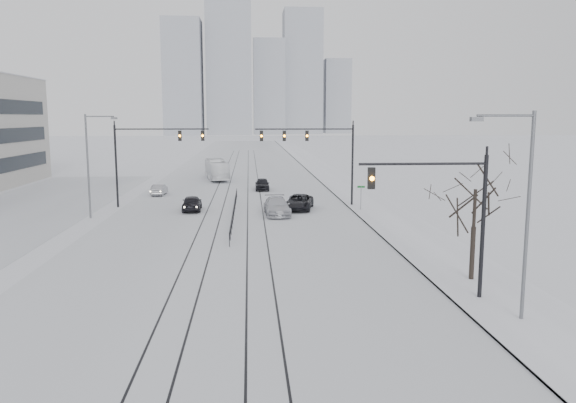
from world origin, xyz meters
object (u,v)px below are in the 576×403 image
Objects in this scene: traffic_mast_near at (451,207)px; sedan_sb_outer at (159,190)px; bare_tree at (475,199)px; sedan_nb_front at (299,202)px; sedan_sb_inner at (192,203)px; sedan_nb_far at (262,184)px; sedan_nb_right at (277,206)px; box_truck at (217,170)px.

traffic_mast_near is 43.24m from sedan_sb_outer.
traffic_mast_near reaches higher than bare_tree.
sedan_sb_outer is 0.72× the size of sedan_nb_front.
sedan_sb_outer is at bearing -68.96° from sedan_sb_inner.
sedan_sb_outer is (-19.57, 38.35, -3.95)m from traffic_mast_near.
traffic_mast_near is 1.88× the size of sedan_sb_outer.
bare_tree reaches higher than sedan_nb_far.
box_truck is (-7.05, 29.54, 0.64)m from sedan_nb_right.
sedan_nb_far is at bearing 104.72° from bare_tree.
bare_tree reaches higher than sedan_nb_front.
sedan_nb_right reaches higher than sedan_nb_far.
box_truck is at bearing 117.80° from sedan_nb_far.
sedan_sb_outer is at bearing 117.04° from traffic_mast_near.
traffic_mast_near is 1.30× the size of sedan_nb_right.
sedan_nb_right is at bearing 93.90° from box_truck.
sedan_nb_front is at bearing 99.60° from box_truck.
sedan_nb_far is (-3.15, 14.87, -0.00)m from sedan_nb_front.
sedan_nb_far is (-10.26, 39.04, -3.78)m from bare_tree.
sedan_nb_right is 0.53× the size of box_truck.
sedan_nb_front is at bearing 99.80° from traffic_mast_near.
sedan_nb_far is at bearing -117.37° from sedan_sb_inner.
sedan_nb_far is (11.73, 3.69, 0.10)m from sedan_sb_outer.
sedan_sb_inner is 0.43× the size of box_truck.
traffic_mast_near is at bearing -76.86° from sedan_nb_right.
sedan_sb_inner is at bearing 125.39° from bare_tree.
sedan_nb_front is 0.51× the size of box_truck.
sedan_nb_right is (-2.24, -2.75, 0.06)m from sedan_nb_front.
box_truck reaches higher than sedan_sb_inner.
sedan_nb_far is (-7.85, 42.04, -3.85)m from traffic_mast_near.
sedan_sb_inner is 0.81× the size of sedan_nb_right.
sedan_sb_outer is (-21.99, 35.35, -3.88)m from bare_tree.
bare_tree is at bearing 51.24° from traffic_mast_near.
sedan_sb_inner is 26.75m from box_truck.
box_truck is (0.83, 26.73, 0.68)m from sedan_sb_inner.
traffic_mast_near is at bearing -128.76° from bare_tree.
sedan_sb_inner reaches higher than sedan_nb_front.
bare_tree is at bearing -74.70° from sedan_nb_far.
sedan_sb_outer is 16.61m from box_truck.
box_truck is (5.59, 15.62, 0.81)m from sedan_sb_outer.
box_truck is (-13.98, 53.97, -3.14)m from traffic_mast_near.
sedan_sb_inner is 8.36m from sedan_nb_right.
sedan_sb_inner reaches higher than sedan_sb_outer.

